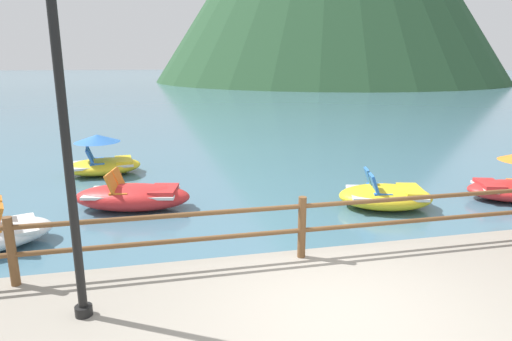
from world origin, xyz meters
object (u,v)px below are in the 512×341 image
lamp_post (60,90)px  pedal_boat_2 (133,196)px  pedal_boat_4 (386,196)px  pedal_boat_3 (102,161)px

lamp_post → pedal_boat_2: 5.69m
pedal_boat_2 → pedal_boat_4: 5.74m
lamp_post → pedal_boat_4: (5.96, 3.87, -2.73)m
lamp_post → pedal_boat_2: size_ratio=1.57×
pedal_boat_2 → pedal_boat_3: bearing=106.2°
pedal_boat_2 → pedal_boat_4: size_ratio=1.16×
pedal_boat_2 → pedal_boat_3: (-1.01, 3.49, 0.10)m
lamp_post → pedal_boat_3: 8.89m
pedal_boat_3 → pedal_boat_4: (6.64, -4.61, -0.13)m
lamp_post → pedal_boat_3: (-0.67, 8.48, -2.60)m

